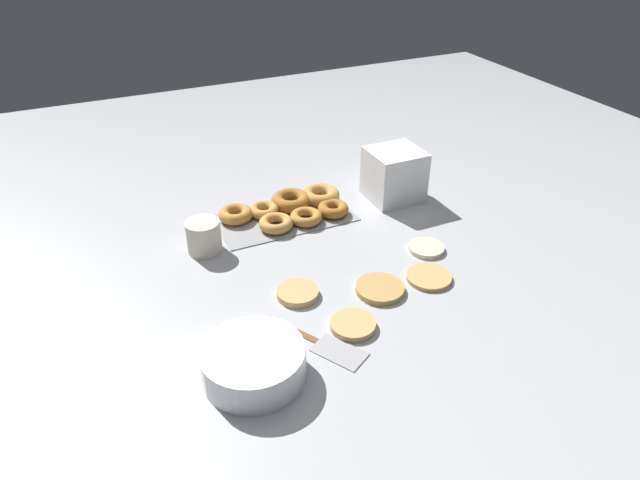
% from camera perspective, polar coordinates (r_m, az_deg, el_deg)
% --- Properties ---
extents(ground_plane, '(3.00, 3.00, 0.00)m').
position_cam_1_polar(ground_plane, '(1.36, 1.87, -2.78)').
color(ground_plane, '#B2B5BA').
extents(pancake_0, '(0.09, 0.09, 0.02)m').
position_cam_1_polar(pancake_0, '(1.27, -2.25, -5.31)').
color(pancake_0, tan).
rests_on(pancake_0, ground_plane).
extents(pancake_1, '(0.10, 0.10, 0.01)m').
position_cam_1_polar(pancake_1, '(1.19, 3.31, -8.47)').
color(pancake_1, tan).
rests_on(pancake_1, ground_plane).
extents(pancake_2, '(0.11, 0.11, 0.01)m').
position_cam_1_polar(pancake_2, '(1.29, 6.00, -4.87)').
color(pancake_2, tan).
rests_on(pancake_2, ground_plane).
extents(pancake_3, '(0.09, 0.09, 0.01)m').
position_cam_1_polar(pancake_3, '(1.45, 10.58, -0.80)').
color(pancake_3, beige).
rests_on(pancake_3, ground_plane).
extents(pancake_4, '(0.11, 0.11, 0.01)m').
position_cam_1_polar(pancake_4, '(1.35, 10.82, -3.66)').
color(pancake_4, tan).
rests_on(pancake_4, ground_plane).
extents(donut_tray, '(0.37, 0.20, 0.04)m').
position_cam_1_polar(donut_tray, '(1.57, -2.94, 3.15)').
color(donut_tray, '#93969B').
rests_on(donut_tray, ground_plane).
extents(batter_bowl, '(0.19, 0.19, 0.07)m').
position_cam_1_polar(batter_bowl, '(1.08, -6.68, -12.11)').
color(batter_bowl, white).
rests_on(batter_bowl, ground_plane).
extents(container_stack, '(0.15, 0.14, 0.15)m').
position_cam_1_polar(container_stack, '(1.64, 7.42, 6.50)').
color(container_stack, white).
rests_on(container_stack, ground_plane).
extents(paper_cup, '(0.09, 0.09, 0.08)m').
position_cam_1_polar(paper_cup, '(1.43, -11.55, 0.35)').
color(paper_cup, beige).
rests_on(paper_cup, ground_plane).
extents(spatula, '(0.15, 0.22, 0.01)m').
position_cam_1_polar(spatula, '(1.15, 0.84, -10.58)').
color(spatula, brown).
rests_on(spatula, ground_plane).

